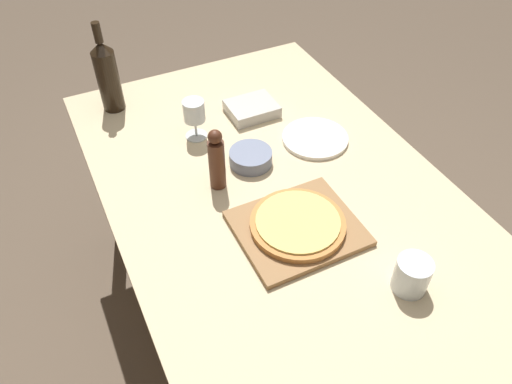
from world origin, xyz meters
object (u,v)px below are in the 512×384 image
Objects in this scene: wine_bottle at (107,75)px; pepper_mill at (217,160)px; wine_glass at (194,113)px; small_bowl at (251,158)px; pizza at (298,223)px.

wine_bottle is 0.58m from pepper_mill.
wine_bottle is 2.32× the size of wine_glass.
small_bowl is at bearing 20.17° from pepper_mill.
wine_bottle is 1.58× the size of pepper_mill.
pizza is at bearing -79.19° from wine_glass.
pizza is at bearing -64.69° from pepper_mill.
small_bowl is (0.01, 0.32, -0.01)m from pizza.
pepper_mill is 0.26m from wine_glass.
small_bowl is (0.13, 0.05, -0.08)m from pepper_mill.
pepper_mill is (-0.13, 0.27, 0.07)m from pizza.
wine_bottle is 0.36m from wine_glass.
small_bowl is at bearing -57.67° from wine_bottle.
pizza is at bearing -69.31° from wine_bottle.
wine_glass is (-0.10, 0.52, 0.07)m from pizza.
small_bowl is at bearing 88.73° from pizza.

